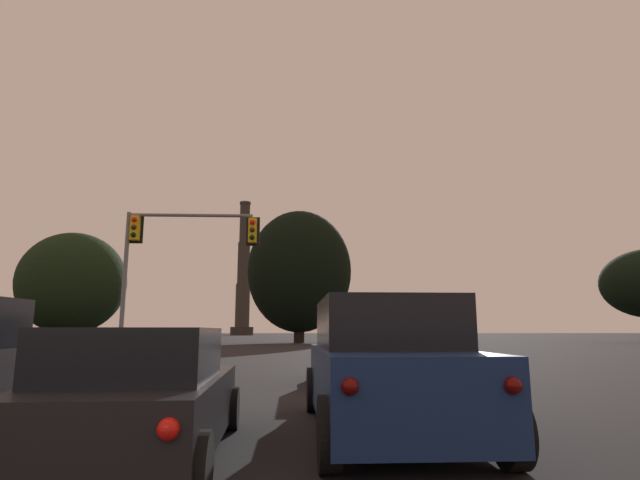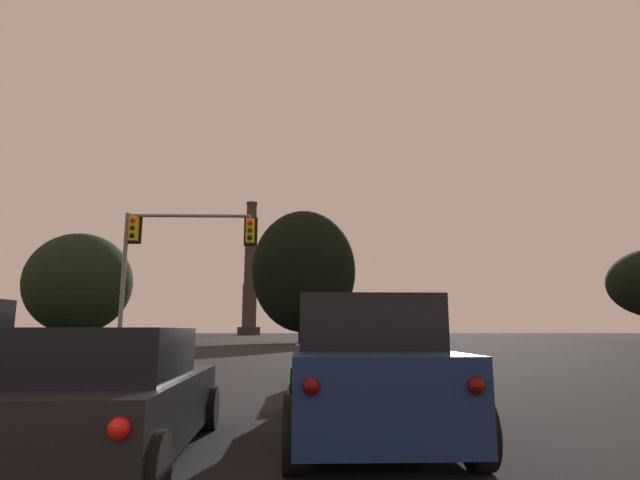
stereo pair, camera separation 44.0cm
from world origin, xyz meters
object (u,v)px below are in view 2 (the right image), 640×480
Objects in this scene: suv_right_lane_second at (362,367)px; traffic_light_overhead_left at (169,248)px; suv_right_lane_front at (353,349)px; smokestack at (250,282)px; hatchback_center_lane_second at (112,398)px.

suv_right_lane_second is 0.78× the size of traffic_light_overhead_left.
traffic_light_overhead_left is (-7.09, 6.77, 3.94)m from suv_right_lane_front.
suv_right_lane_front is 6.79m from suv_right_lane_second.
traffic_light_overhead_left is at bearing -84.93° from smokestack.
traffic_light_overhead_left reaches higher than suv_right_lane_second.
traffic_light_overhead_left is 139.97m from smokestack.
suv_right_lane_second is 15.57m from traffic_light_overhead_left.
suv_right_lane_front is 10.57m from traffic_light_overhead_left.
traffic_light_overhead_left is 0.15× the size of smokestack.
traffic_light_overhead_left is (-6.60, 13.54, 3.94)m from suv_right_lane_second.
suv_right_lane_front is 0.11× the size of smokestack.
traffic_light_overhead_left reaches higher than suv_right_lane_front.
smokestack reaches higher than suv_right_lane_second.
suv_right_lane_second is at bearing -82.93° from smokestack.
suv_right_lane_front reaches higher than hatchback_center_lane_second.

